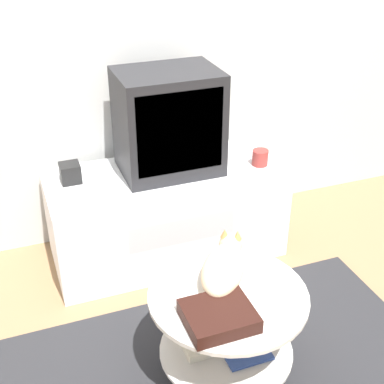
% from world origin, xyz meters
% --- Properties ---
extents(ground_plane, '(12.00, 12.00, 0.00)m').
position_xyz_m(ground_plane, '(0.00, 0.00, 0.00)').
color(ground_plane, '#93704C').
extents(wall_back, '(8.00, 0.05, 2.60)m').
position_xyz_m(wall_back, '(0.00, 1.36, 1.30)').
color(wall_back, silver).
rests_on(wall_back, ground_plane).
extents(rug, '(1.92, 1.14, 0.02)m').
position_xyz_m(rug, '(0.00, 0.00, 0.01)').
color(rug, '#28282B').
rests_on(rug, ground_plane).
extents(tv_stand, '(1.28, 0.56, 0.52)m').
position_xyz_m(tv_stand, '(0.07, 1.00, 0.26)').
color(tv_stand, white).
rests_on(tv_stand, ground_plane).
extents(tv, '(0.52, 0.39, 0.55)m').
position_xyz_m(tv, '(0.10, 1.03, 0.79)').
color(tv, '#232326').
rests_on(tv, tv_stand).
extents(speaker, '(0.10, 0.10, 0.10)m').
position_xyz_m(speaker, '(-0.42, 1.07, 0.57)').
color(speaker, black).
rests_on(speaker, tv_stand).
extents(mug, '(0.09, 0.09, 0.09)m').
position_xyz_m(mug, '(0.59, 0.90, 0.56)').
color(mug, '#99332D').
rests_on(mug, tv_stand).
extents(coffee_table, '(0.64, 0.64, 0.44)m').
position_xyz_m(coffee_table, '(0.01, 0.03, 0.30)').
color(coffee_table, '#B2B2B7').
rests_on(coffee_table, rug).
extents(dvd_box, '(0.25, 0.22, 0.06)m').
position_xyz_m(dvd_box, '(-0.09, -0.11, 0.49)').
color(dvd_box, black).
rests_on(dvd_box, coffee_table).
extents(cat, '(0.34, 0.47, 0.13)m').
position_xyz_m(cat, '(0.03, 0.12, 0.52)').
color(cat, beige).
rests_on(cat, coffee_table).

